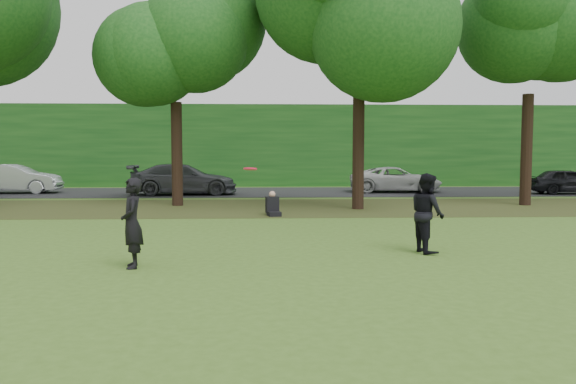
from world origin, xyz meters
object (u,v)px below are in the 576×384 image
(player_left, at_px, (132,223))
(seated_person, at_px, (273,206))
(player_right, at_px, (427,213))
(frisbee, at_px, (250,169))

(player_left, height_order, seated_person, player_left)
(player_right, bearing_deg, player_left, 93.45)
(frisbee, relative_size, seated_person, 0.46)
(player_left, relative_size, seated_person, 2.04)
(player_right, bearing_deg, seated_person, 15.44)
(seated_person, bearing_deg, player_right, -76.64)
(player_right, distance_m, frisbee, 4.02)
(frisbee, bearing_deg, player_left, -167.27)
(player_right, height_order, seated_person, player_right)
(player_left, xyz_separation_m, player_right, (6.01, 1.35, 0.01))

